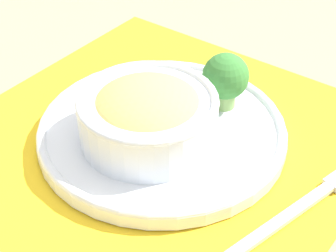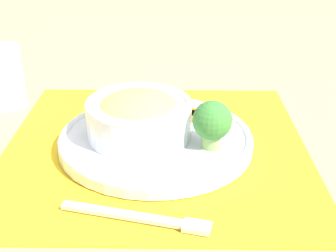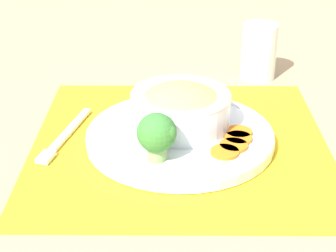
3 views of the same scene
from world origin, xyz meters
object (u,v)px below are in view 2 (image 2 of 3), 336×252
broccoli_floret (212,121)px  fork (150,219)px  bowl (139,116)px  water_glass (4,80)px

broccoli_floret → fork: (0.15, -0.08, -0.05)m
bowl → water_glass: bearing=-120.4°
broccoli_floret → fork: size_ratio=0.39×
bowl → water_glass: water_glass is taller
bowl → broccoli_floret: size_ratio=2.23×
water_glass → bowl: bearing=59.6°
broccoli_floret → water_glass: (-0.18, -0.36, -0.01)m
broccoli_floret → fork: 0.18m
broccoli_floret → water_glass: 0.41m
bowl → broccoli_floret: (0.03, 0.11, 0.01)m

